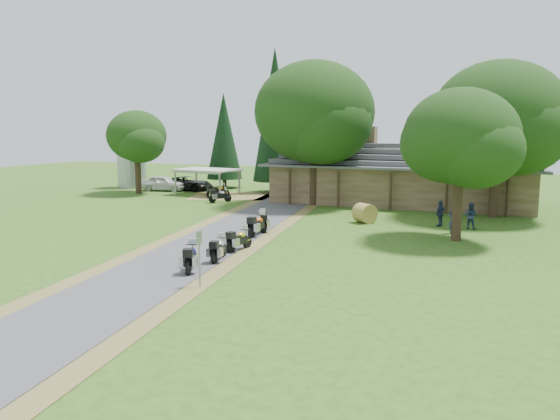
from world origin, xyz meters
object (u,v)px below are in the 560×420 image
at_px(silo, 131,158).
at_px(motorcycle_row_e, 263,221).
at_px(motorcycle_row_d, 258,224).
at_px(motorcycle_carport_b, 220,195).
at_px(carport, 207,182).
at_px(motorcycle_row_b, 219,248).
at_px(motorcycle_row_c, 239,239).
at_px(motorcycle_carport_a, 218,190).
at_px(motorcycle_row_a, 191,256).
at_px(car_white_sedan, 163,181).
at_px(lodge, 402,173).
at_px(car_dark_suv, 187,180).
at_px(hay_bale, 365,213).

bearing_deg(silo, motorcycle_row_e, -37.27).
distance_m(motorcycle_row_d, motorcycle_row_e, 1.44).
distance_m(motorcycle_row_d, motorcycle_carport_b, 14.56).
xyz_separation_m(carport, motorcycle_row_b, (13.21, -21.94, -0.60)).
bearing_deg(motorcycle_row_d, motorcycle_row_c, -167.38).
height_order(motorcycle_row_e, motorcycle_carport_a, motorcycle_carport_a).
bearing_deg(motorcycle_row_d, motorcycle_carport_a, 37.54).
xyz_separation_m(carport, motorcycle_row_c, (13.13, -19.72, -0.59)).
height_order(carport, motorcycle_row_a, carport).
relative_size(car_white_sedan, motorcycle_carport_b, 3.25).
height_order(lodge, motorcycle_carport_a, lodge).
xyz_separation_m(car_white_sedan, car_dark_suv, (1.93, 1.30, 0.07)).
distance_m(motorcycle_carport_b, hay_bale, 14.31).
distance_m(carport, motorcycle_carport_a, 2.59).
bearing_deg(motorcycle_row_a, lodge, -32.84).
relative_size(carport, motorcycle_row_b, 3.17).
bearing_deg(hay_bale, motorcycle_carport_a, 152.57).
bearing_deg(motorcycle_row_c, motorcycle_row_a, -171.80).
bearing_deg(silo, motorcycle_row_a, -48.71).
bearing_deg(hay_bale, silo, 156.23).
relative_size(silo, car_dark_suv, 1.12).
xyz_separation_m(car_white_sedan, motorcycle_row_e, (17.67, -15.59, -0.34)).
distance_m(carport, car_white_sedan, 5.72).
bearing_deg(carport, car_dark_suv, 152.77).
xyz_separation_m(lodge, motorcycle_row_c, (-4.29, -20.87, -1.85)).
xyz_separation_m(car_dark_suv, motorcycle_row_c, (16.80, -22.17, -0.43)).
relative_size(car_white_sedan, motorcycle_row_a, 3.09).
xyz_separation_m(motorcycle_row_a, motorcycle_carport_b, (-9.39, 19.79, -0.03)).
xyz_separation_m(motorcycle_row_a, motorcycle_row_d, (-0.63, 8.17, 0.03)).
xyz_separation_m(carport, motorcycle_carport_a, (1.97, -1.60, -0.54)).
distance_m(car_dark_suv, motorcycle_carport_a, 6.95).
bearing_deg(motorcycle_carport_a, motorcycle_row_c, -106.71).
bearing_deg(lodge, carport, -176.22).
bearing_deg(car_white_sedan, lodge, -99.56).
relative_size(carport, car_dark_suv, 1.02).
bearing_deg(motorcycle_row_c, carport, 43.63).
bearing_deg(motorcycle_row_e, motorcycle_carport_a, 10.72).
bearing_deg(car_dark_suv, hay_bale, -120.78).
distance_m(motorcycle_row_a, motorcycle_row_e, 9.62).
xyz_separation_m(car_dark_suv, motorcycle_row_e, (15.74, -16.90, -0.41)).
bearing_deg(silo, motorcycle_row_b, -46.15).
distance_m(car_dark_suv, motorcycle_row_c, 27.82).
distance_m(lodge, motorcycle_row_b, 23.55).
bearing_deg(car_white_sedan, silo, 62.76).
relative_size(lodge, hay_bale, 17.17).
relative_size(carport, hay_bale, 4.39).
bearing_deg(carport, motorcycle_row_d, -45.54).
relative_size(car_white_sedan, motorcycle_row_e, 3.18).
relative_size(silo, motorcycle_row_a, 3.21).
bearing_deg(motorcycle_row_e, car_dark_suv, 15.51).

